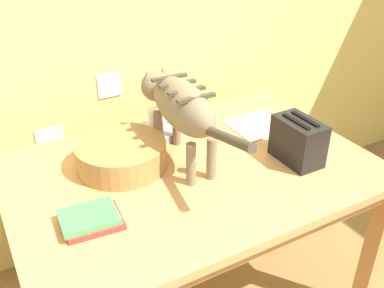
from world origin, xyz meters
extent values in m
cube|color=white|center=(0.01, 2.12, 0.87)|extent=(0.11, 0.01, 0.11)
cube|color=white|center=(-0.30, 2.12, 0.66)|extent=(0.13, 0.01, 0.13)
cube|color=tan|center=(0.10, 1.51, 0.72)|extent=(1.36, 0.93, 0.03)
cube|color=tan|center=(0.10, 1.51, 0.67)|extent=(1.28, 0.85, 0.07)
cube|color=tan|center=(0.73, 1.09, 0.35)|extent=(0.07, 0.07, 0.70)
cube|color=tan|center=(-0.53, 1.92, 0.35)|extent=(0.07, 0.07, 0.70)
cube|color=tan|center=(0.73, 1.92, 0.35)|extent=(0.07, 0.07, 0.70)
ellipsoid|color=#7E6E4F|center=(0.09, 1.55, 0.97)|extent=(0.16, 0.41, 0.18)
cube|color=#453C2B|center=(0.09, 1.45, 1.04)|extent=(0.14, 0.02, 0.01)
cube|color=#453C2B|center=(0.09, 1.52, 1.04)|extent=(0.14, 0.02, 0.01)
cube|color=#453C2B|center=(0.09, 1.59, 1.04)|extent=(0.14, 0.02, 0.01)
cube|color=#453C2B|center=(0.09, 1.67, 1.04)|extent=(0.14, 0.02, 0.01)
cylinder|color=#7E6E4F|center=(0.05, 1.70, 0.82)|extent=(0.04, 0.04, 0.16)
cylinder|color=#7E6E4F|center=(0.14, 1.69, 0.82)|extent=(0.04, 0.04, 0.16)
cylinder|color=#7E6E4F|center=(0.05, 1.41, 0.82)|extent=(0.04, 0.04, 0.16)
cylinder|color=#7E6E4F|center=(0.13, 1.41, 0.82)|extent=(0.04, 0.04, 0.16)
sphere|color=#7E6E4F|center=(0.10, 1.80, 0.96)|extent=(0.12, 0.12, 0.12)
cone|color=#7E6E4F|center=(0.06, 1.80, 1.01)|extent=(0.04, 0.04, 0.05)
cone|color=#7E6E4F|center=(0.13, 1.80, 1.01)|extent=(0.04, 0.04, 0.05)
cylinder|color=#453C2B|center=(0.08, 1.24, 0.99)|extent=(0.04, 0.25, 0.09)
cylinder|color=#B4AAB7|center=(0.10, 1.80, 0.75)|extent=(0.19, 0.19, 0.03)
cylinder|color=white|center=(0.10, 1.80, 0.81)|extent=(0.08, 0.08, 0.09)
torus|color=white|center=(0.15, 1.80, 0.82)|extent=(0.06, 0.01, 0.06)
cube|color=silver|center=(0.53, 1.66, 0.74)|extent=(0.25, 0.22, 0.01)
cube|color=red|center=(-0.33, 1.37, 0.75)|extent=(0.19, 0.15, 0.02)
cube|color=#47A256|center=(-0.34, 1.37, 0.77)|extent=(0.18, 0.15, 0.02)
cylinder|color=#B28143|center=(-0.13, 1.64, 0.79)|extent=(0.34, 0.34, 0.10)
cylinder|color=#503A1E|center=(-0.13, 1.64, 0.79)|extent=(0.28, 0.28, 0.09)
cube|color=black|center=(0.48, 1.35, 0.82)|extent=(0.12, 0.20, 0.17)
cube|color=black|center=(0.46, 1.35, 0.91)|extent=(0.02, 0.14, 0.01)
cube|color=black|center=(0.50, 1.35, 0.91)|extent=(0.02, 0.14, 0.01)
camera|label=1|loc=(-0.57, 0.29, 1.63)|focal=40.63mm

